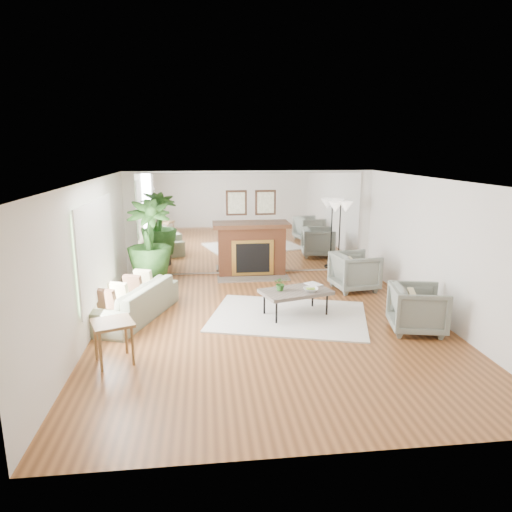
{
  "coord_description": "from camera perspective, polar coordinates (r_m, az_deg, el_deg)",
  "views": [
    {
      "loc": [
        -1.13,
        -7.41,
        3.01
      ],
      "look_at": [
        -0.21,
        0.6,
        1.11
      ],
      "focal_mm": 32.0,
      "sensor_mm": 36.0,
      "label": 1
    }
  ],
  "objects": [
    {
      "name": "ground",
      "position": [
        8.07,
        1.96,
        -8.62
      ],
      "size": [
        7.0,
        7.0,
        0.0
      ],
      "primitive_type": "plane",
      "color": "brown",
      "rests_on": "ground"
    },
    {
      "name": "wall_left",
      "position": [
        7.84,
        -20.13,
        -0.52
      ],
      "size": [
        0.02,
        7.0,
        2.5
      ],
      "primitive_type": "cube",
      "color": "silver",
      "rests_on": "ground"
    },
    {
      "name": "wall_right",
      "position": [
        8.65,
        22.01,
        0.57
      ],
      "size": [
        0.02,
        7.0,
        2.5
      ],
      "primitive_type": "cube",
      "color": "silver",
      "rests_on": "ground"
    },
    {
      "name": "wall_back",
      "position": [
        11.09,
        -0.65,
        4.15
      ],
      "size": [
        6.0,
        0.02,
        2.5
      ],
      "primitive_type": "cube",
      "color": "silver",
      "rests_on": "ground"
    },
    {
      "name": "mirror_panel",
      "position": [
        11.07,
        -0.64,
        4.13
      ],
      "size": [
        5.4,
        0.04,
        2.4
      ],
      "primitive_type": "cube",
      "color": "silver",
      "rests_on": "wall_back"
    },
    {
      "name": "window_panel",
      "position": [
        8.19,
        -19.35,
        0.83
      ],
      "size": [
        0.04,
        2.4,
        1.5
      ],
      "primitive_type": "cube",
      "color": "#B2E09E",
      "rests_on": "wall_left"
    },
    {
      "name": "fireplace",
      "position": [
        10.98,
        -0.52,
        0.91
      ],
      "size": [
        1.85,
        0.83,
        2.05
      ],
      "color": "brown",
      "rests_on": "ground"
    },
    {
      "name": "area_rug",
      "position": [
        8.45,
        4.09,
        -7.5
      ],
      "size": [
        3.21,
        2.67,
        0.03
      ],
      "primitive_type": "cube",
      "rotation": [
        0.0,
        0.0,
        -0.28
      ],
      "color": "white",
      "rests_on": "ground"
    },
    {
      "name": "coffee_table",
      "position": [
        8.38,
        4.99,
        -4.55
      ],
      "size": [
        1.39,
        1.04,
        0.49
      ],
      "rotation": [
        0.0,
        0.0,
        0.29
      ],
      "color": "#64574E",
      "rests_on": "ground"
    },
    {
      "name": "sofa",
      "position": [
        8.6,
        -15.14,
        -5.47
      ],
      "size": [
        1.56,
        2.31,
        0.63
      ],
      "primitive_type": "imported",
      "rotation": [
        0.0,
        0.0,
        -1.94
      ],
      "color": "gray",
      "rests_on": "ground"
    },
    {
      "name": "armchair_back",
      "position": [
        10.13,
        12.25,
        -1.89
      ],
      "size": [
        1.01,
        0.99,
        0.82
      ],
      "primitive_type": "imported",
      "rotation": [
        0.0,
        0.0,
        1.7
      ],
      "color": "gray",
      "rests_on": "ground"
    },
    {
      "name": "armchair_front",
      "position": [
        8.14,
        19.56,
        -6.25
      ],
      "size": [
        1.03,
        1.01,
        0.79
      ],
      "primitive_type": "imported",
      "rotation": [
        0.0,
        0.0,
        1.36
      ],
      "color": "gray",
      "rests_on": "ground"
    },
    {
      "name": "side_table",
      "position": [
        6.86,
        -17.47,
        -8.61
      ],
      "size": [
        0.71,
        0.71,
        0.62
      ],
      "rotation": [
        0.0,
        0.0,
        0.37
      ],
      "color": "brown",
      "rests_on": "ground"
    },
    {
      "name": "potted_ficus",
      "position": [
        10.01,
        -13.21,
        1.61
      ],
      "size": [
        1.09,
        1.09,
        1.96
      ],
      "color": "black",
      "rests_on": "ground"
    },
    {
      "name": "floor_lamp",
      "position": [
        11.09,
        10.5,
        5.33
      ],
      "size": [
        0.58,
        0.32,
        1.78
      ],
      "color": "black",
      "rests_on": "ground"
    },
    {
      "name": "tabletop_plant",
      "position": [
        8.29,
        3.11,
        -3.43
      ],
      "size": [
        0.25,
        0.21,
        0.27
      ],
      "primitive_type": "imported",
      "rotation": [
        0.0,
        0.0,
        -0.01
      ],
      "color": "#376B27",
      "rests_on": "coffee_table"
    },
    {
      "name": "fruit_bowl",
      "position": [
        8.32,
        6.87,
        -4.18
      ],
      "size": [
        0.3,
        0.3,
        0.07
      ],
      "primitive_type": "imported",
      "rotation": [
        0.0,
        0.0,
        -0.13
      ],
      "color": "brown",
      "rests_on": "coffee_table"
    },
    {
      "name": "book",
      "position": [
        8.64,
        6.65,
        -3.67
      ],
      "size": [
        0.34,
        0.38,
        0.02
      ],
      "primitive_type": "imported",
      "rotation": [
        0.0,
        0.0,
        0.48
      ],
      "color": "brown",
      "rests_on": "coffee_table"
    }
  ]
}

